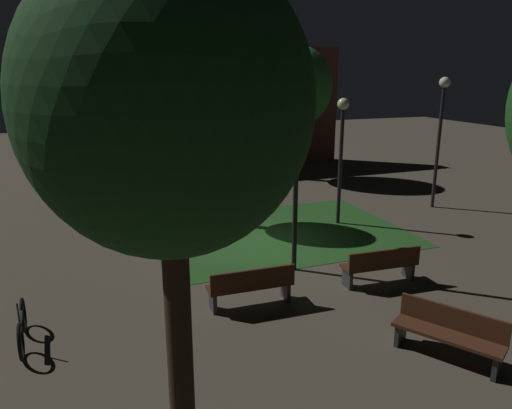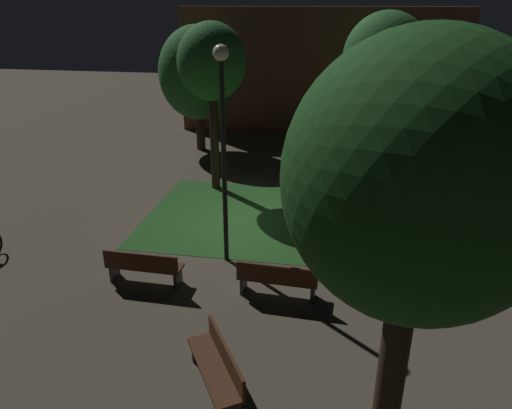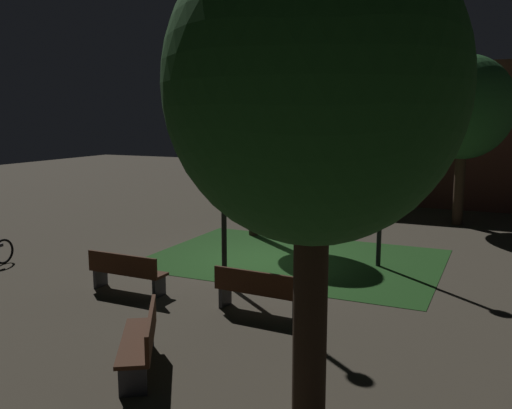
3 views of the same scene
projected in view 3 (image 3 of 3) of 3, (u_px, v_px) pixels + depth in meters
ground_plane at (261, 260)px, 14.62m from camera, size 60.00×60.00×0.00m
grass_lawn at (295, 259)px, 14.77m from camera, size 7.52×5.44×0.01m
bench_front_left at (126, 271)px, 11.91m from camera, size 1.81×0.52×0.88m
bench_back_row at (259, 290)px, 10.62m from camera, size 1.82×0.57×0.88m
bench_corner at (142, 339)px, 8.28m from camera, size 1.35×1.78×0.88m
tree_tall_center at (253, 100)px, 17.00m from camera, size 2.24×2.24×5.60m
tree_near_wall at (314, 88)px, 6.27m from camera, size 3.46×3.46×5.99m
tree_lawn_side at (259, 128)px, 21.98m from camera, size 3.31×3.31×5.29m
tree_back_right at (464, 108)px, 18.76m from camera, size 3.35×3.35×5.85m
lamp_post_plaza_west at (382, 159)px, 13.62m from camera, size 0.36×0.36×3.96m
lamp_post_plaza_east at (223, 128)px, 12.05m from camera, size 0.36×0.36×5.31m
building_wall_backdrop at (399, 136)px, 23.29m from camera, size 13.45×0.80×5.91m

